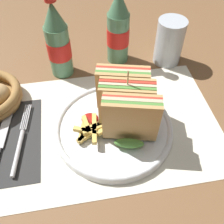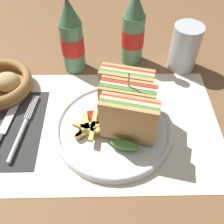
# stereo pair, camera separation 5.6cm
# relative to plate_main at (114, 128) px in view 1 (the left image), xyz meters

# --- Properties ---
(ground_plane) EXTENTS (4.00, 4.00, 0.00)m
(ground_plane) POSITION_rel_plate_main_xyz_m (-0.01, -0.03, -0.01)
(ground_plane) COLOR brown
(placemat) EXTENTS (0.47, 0.33, 0.00)m
(placemat) POSITION_rel_plate_main_xyz_m (0.00, 0.02, -0.01)
(placemat) COLOR silver
(placemat) RESTS_ON ground_plane
(plate_main) EXTENTS (0.25, 0.25, 0.02)m
(plate_main) POSITION_rel_plate_main_xyz_m (0.00, 0.00, 0.00)
(plate_main) COLOR white
(plate_main) RESTS_ON ground_plane
(club_sandwich) EXTENTS (0.12, 0.16, 0.14)m
(club_sandwich) POSITION_rel_plate_main_xyz_m (0.03, 0.01, 0.06)
(club_sandwich) COLOR tan
(club_sandwich) RESTS_ON plate_main
(fries_pile) EXTENTS (0.10, 0.08, 0.02)m
(fries_pile) POSITION_rel_plate_main_xyz_m (-0.04, -0.01, 0.02)
(fries_pile) COLOR #E0B756
(fries_pile) RESTS_ON plate_main
(ketchup_blob) EXTENTS (0.04, 0.03, 0.01)m
(ketchup_blob) POSITION_rel_plate_main_xyz_m (-0.05, 0.02, 0.02)
(ketchup_blob) COLOR maroon
(ketchup_blob) RESTS_ON plate_main
(napkin) EXTENTS (0.12, 0.22, 0.00)m
(napkin) POSITION_rel_plate_main_xyz_m (-0.22, 0.01, -0.01)
(napkin) COLOR #2D2D2D
(napkin) RESTS_ON ground_plane
(fork) EXTENTS (0.04, 0.18, 0.01)m
(fork) POSITION_rel_plate_main_xyz_m (-0.20, -0.01, -0.00)
(fork) COLOR silver
(fork) RESTS_ON napkin
(knife) EXTENTS (0.04, 0.21, 0.00)m
(knife) POSITION_rel_plate_main_xyz_m (-0.24, 0.01, -0.00)
(knife) COLOR black
(knife) RESTS_ON napkin
(coke_bottle_near) EXTENTS (0.06, 0.06, 0.22)m
(coke_bottle_near) POSITION_rel_plate_main_xyz_m (-0.10, 0.22, 0.08)
(coke_bottle_near) COLOR #4C7F5B
(coke_bottle_near) RESTS_ON ground_plane
(coke_bottle_far) EXTENTS (0.06, 0.06, 0.22)m
(coke_bottle_far) POSITION_rel_plate_main_xyz_m (0.06, 0.25, 0.08)
(coke_bottle_far) COLOR #4C7F5B
(coke_bottle_far) RESTS_ON ground_plane
(glass_near) EXTENTS (0.07, 0.07, 0.12)m
(glass_near) POSITION_rel_plate_main_xyz_m (0.19, 0.22, 0.05)
(glass_near) COLOR silver
(glass_near) RESTS_ON ground_plane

